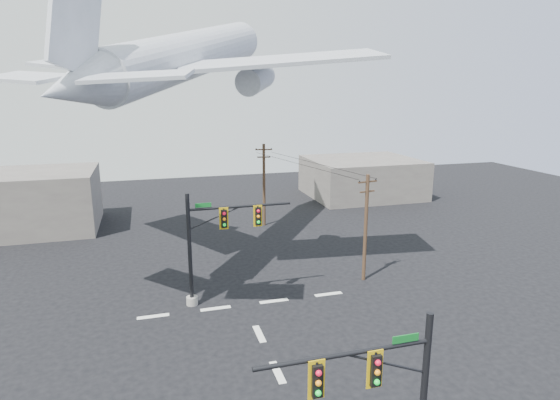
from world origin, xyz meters
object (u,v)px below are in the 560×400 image
object	(u,v)px
utility_pole_b	(264,183)
airliner	(189,56)
signal_mast_far	(212,245)
utility_pole_a	(366,226)

from	to	relation	value
utility_pole_b	airliner	xyz separation A→B (m)	(-8.00, -9.05, 12.00)
signal_mast_far	utility_pole_a	distance (m)	11.50
utility_pole_a	airliner	world-z (taller)	airliner
utility_pole_a	signal_mast_far	bearing A→B (deg)	172.73
signal_mast_far	utility_pole_b	size ratio (longest dim) A/B	0.89
utility_pole_b	signal_mast_far	bearing A→B (deg)	-103.86
utility_pole_b	airliner	size ratio (longest dim) A/B	0.31
signal_mast_far	utility_pole_a	size ratio (longest dim) A/B	0.94
signal_mast_far	airliner	bearing A→B (deg)	91.39
signal_mast_far	utility_pole_b	distance (m)	18.64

